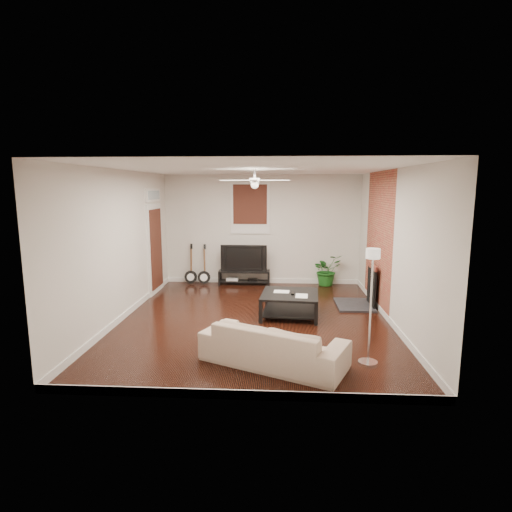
{
  "coord_description": "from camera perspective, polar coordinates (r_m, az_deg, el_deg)",
  "views": [
    {
      "loc": [
        0.45,
        -7.44,
        2.47
      ],
      "look_at": [
        0.0,
        0.4,
        1.15
      ],
      "focal_mm": 28.6,
      "sensor_mm": 36.0,
      "label": 1
    }
  ],
  "objects": [
    {
      "name": "room",
      "position": [
        7.53,
        -0.18,
        1.37
      ],
      "size": [
        5.01,
        6.01,
        2.81
      ],
      "color": "black",
      "rests_on": "ground"
    },
    {
      "name": "brick_accent",
      "position": [
        8.75,
        16.75,
        2.11
      ],
      "size": [
        0.02,
        2.2,
        2.8
      ],
      "primitive_type": "cube",
      "color": "#A24234",
      "rests_on": "floor"
    },
    {
      "name": "fireplace",
      "position": [
        8.85,
        14.64,
        -3.9
      ],
      "size": [
        0.8,
        1.1,
        0.92
      ],
      "primitive_type": "cube",
      "color": "black",
      "rests_on": "floor"
    },
    {
      "name": "window_back",
      "position": [
        10.45,
        -0.83,
        6.69
      ],
      "size": [
        1.0,
        0.06,
        1.3
      ],
      "primitive_type": "cube",
      "color": "#3C1810",
      "rests_on": "wall_back"
    },
    {
      "name": "door_left",
      "position": [
        9.86,
        -13.91,
        2.16
      ],
      "size": [
        0.08,
        1.0,
        2.5
      ],
      "primitive_type": "cube",
      "color": "white",
      "rests_on": "wall_left"
    },
    {
      "name": "tv_stand",
      "position": [
        10.51,
        -1.66,
        -3.03
      ],
      "size": [
        1.31,
        0.35,
        0.37
      ],
      "primitive_type": "cube",
      "color": "black",
      "rests_on": "floor"
    },
    {
      "name": "tv",
      "position": [
        10.43,
        -1.66,
        -0.2
      ],
      "size": [
        1.17,
        0.15,
        0.67
      ],
      "primitive_type": "imported",
      "color": "black",
      "rests_on": "tv_stand"
    },
    {
      "name": "coffee_table",
      "position": [
        8.01,
        4.75,
        -6.77
      ],
      "size": [
        1.16,
        1.16,
        0.45
      ],
      "primitive_type": "cube",
      "rotation": [
        0.0,
        0.0,
        -0.08
      ],
      "color": "black",
      "rests_on": "floor"
    },
    {
      "name": "sofa",
      "position": [
        5.87,
        2.41,
        -12.19
      ],
      "size": [
        2.18,
        1.58,
        0.59
      ],
      "primitive_type": "imported",
      "rotation": [
        0.0,
        0.0,
        2.71
      ],
      "color": "#C4AB93",
      "rests_on": "floor"
    },
    {
      "name": "floor_lamp",
      "position": [
        5.93,
        15.72,
        -6.87
      ],
      "size": [
        0.36,
        0.36,
        1.66
      ],
      "primitive_type": null,
      "rotation": [
        0.0,
        0.0,
        -0.43
      ],
      "color": "silver",
      "rests_on": "floor"
    },
    {
      "name": "potted_plant",
      "position": [
        10.53,
        9.85,
        -1.93
      ],
      "size": [
        0.93,
        0.88,
        0.8
      ],
      "primitive_type": "imported",
      "rotation": [
        0.0,
        0.0,
        0.47
      ],
      "color": "#1B601C",
      "rests_on": "floor"
    },
    {
      "name": "guitar_left",
      "position": [
        10.62,
        -9.15,
        -1.14
      ],
      "size": [
        0.35,
        0.26,
        1.04
      ],
      "primitive_type": null,
      "rotation": [
        0.0,
        0.0,
        0.11
      ],
      "color": "black",
      "rests_on": "floor"
    },
    {
      "name": "guitar_right",
      "position": [
        10.52,
        -7.32,
        -1.2
      ],
      "size": [
        0.36,
        0.29,
        1.04
      ],
      "primitive_type": null,
      "rotation": [
        0.0,
        0.0,
        0.22
      ],
      "color": "black",
      "rests_on": "floor"
    },
    {
      "name": "ceiling_fan",
      "position": [
        7.45,
        -0.18,
        10.54
      ],
      "size": [
        1.24,
        1.24,
        0.32
      ],
      "primitive_type": null,
      "color": "white",
      "rests_on": "ceiling"
    }
  ]
}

